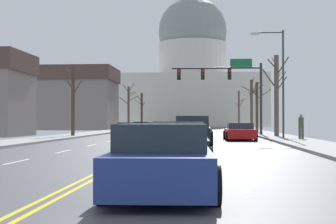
{
  "coord_description": "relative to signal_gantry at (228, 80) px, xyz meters",
  "views": [
    {
      "loc": [
        2.67,
        -29.01,
        1.36
      ],
      "look_at": [
        -1.23,
        21.87,
        2.27
      ],
      "focal_mm": 50.96,
      "sensor_mm": 36.0,
      "label": 1
    }
  ],
  "objects": [
    {
      "name": "bare_tree_03",
      "position": [
        -12.74,
        -4.05,
        -1.74
      ],
      "size": [
        1.74,
        2.48,
        5.68
      ],
      "color": "#423328",
      "rests_on": "ground"
    },
    {
      "name": "capitol_building",
      "position": [
        -4.76,
        66.09,
        6.71
      ],
      "size": [
        32.39,
        19.91,
        31.75
      ],
      "color": "beige",
      "rests_on": "ground"
    },
    {
      "name": "bare_tree_00",
      "position": [
        3.75,
        17.35,
        -1.48
      ],
      "size": [
        1.81,
        1.75,
        6.51
      ],
      "color": "#4C3D2D",
      "rests_on": "ground"
    },
    {
      "name": "sedan_oncoming_02",
      "position": [
        -6.45,
        29.51,
        -4.33
      ],
      "size": [
        2.05,
        4.35,
        1.24
      ],
      "color": "#9EA3A8",
      "rests_on": "ground"
    },
    {
      "name": "flank_building_00",
      "position": [
        -21.11,
        26.04,
        -0.34
      ],
      "size": [
        12.23,
        9.16,
        9.03
      ],
      "color": "slate",
      "rests_on": "ground"
    },
    {
      "name": "sedan_near_03",
      "position": [
        -2.91,
        -21.58,
        -4.3
      ],
      "size": [
        2.07,
        4.53,
        1.31
      ],
      "color": "#6B6056",
      "rests_on": "ground"
    },
    {
      "name": "bare_tree_04",
      "position": [
        3.5,
        9.43,
        -1.88
      ],
      "size": [
        3.15,
        3.08,
        5.37
      ],
      "color": "#423328",
      "rests_on": "ground"
    },
    {
      "name": "sedan_near_00",
      "position": [
        0.65,
        -3.34,
        -4.35
      ],
      "size": [
        2.03,
        4.47,
        1.18
      ],
      "color": "navy",
      "rests_on": "ground"
    },
    {
      "name": "pedestrian_00",
      "position": [
        4.32,
        -9.78,
        -3.86
      ],
      "size": [
        0.35,
        0.34,
        1.65
      ],
      "color": "#4C4238",
      "rests_on": "ground"
    },
    {
      "name": "sedan_oncoming_01",
      "position": [
        -9.98,
        16.43,
        -4.35
      ],
      "size": [
        2.11,
        4.61,
        1.21
      ],
      "color": "navy",
      "rests_on": "ground"
    },
    {
      "name": "sedan_oncoming_03",
      "position": [
        -10.16,
        41.68,
        -4.36
      ],
      "size": [
        2.14,
        4.54,
        1.17
      ],
      "color": "#6B6056",
      "rests_on": "ground"
    },
    {
      "name": "bare_tree_02",
      "position": [
        3.62,
        -3.72,
        -1.39
      ],
      "size": [
        2.08,
        2.62,
        6.41
      ],
      "color": "brown",
      "rests_on": "ground"
    },
    {
      "name": "sedan_near_01",
      "position": [
        0.32,
        -9.05,
        -4.35
      ],
      "size": [
        2.14,
        4.38,
        1.19
      ],
      "color": "#B71414",
      "rests_on": "ground"
    },
    {
      "name": "ground",
      "position": [
        -4.76,
        -12.98,
        -4.9
      ],
      "size": [
        20.0,
        180.0,
        0.2
      ],
      "color": "#4D4D52"
    },
    {
      "name": "street_lamp_right",
      "position": [
        3.14,
        -8.03,
        -0.26
      ],
      "size": [
        2.3,
        0.24,
        7.58
      ],
      "color": "#333338",
      "rests_on": "ground"
    },
    {
      "name": "sedan_oncoming_00",
      "position": [
        -10.2,
        7.01,
        -4.36
      ],
      "size": [
        2.08,
        4.72,
        1.16
      ],
      "color": "navy",
      "rests_on": "ground"
    },
    {
      "name": "pickup_truck_near_02",
      "position": [
        -2.77,
        -15.05,
        -4.19
      ],
      "size": [
        2.3,
        5.28,
        1.62
      ],
      "color": "black",
      "rests_on": "ground"
    },
    {
      "name": "bare_tree_05",
      "position": [
        -12.82,
        38.99,
        -1.72
      ],
      "size": [
        2.0,
        1.41,
        5.95
      ],
      "color": "#423328",
      "rests_on": "ground"
    },
    {
      "name": "bare_tree_01",
      "position": [
        -13.23,
        27.52,
        -1.41
      ],
      "size": [
        2.75,
        1.99,
        6.84
      ],
      "color": "brown",
      "rests_on": "ground"
    },
    {
      "name": "signal_gantry",
      "position": [
        0.0,
        0.0,
        0.0
      ],
      "size": [
        7.91,
        0.41,
        6.63
      ],
      "color": "#28282D",
      "rests_on": "ground"
    },
    {
      "name": "sedan_near_05",
      "position": [
        -2.87,
        -33.01,
        -4.31
      ],
      "size": [
        2.11,
        4.73,
        1.3
      ],
      "color": "navy",
      "rests_on": "ground"
    },
    {
      "name": "bare_tree_06",
      "position": [
        3.59,
        37.06,
        -1.64
      ],
      "size": [
        1.87,
        2.06,
        6.39
      ],
      "color": "brown",
      "rests_on": "ground"
    },
    {
      "name": "sedan_near_04",
      "position": [
        -2.95,
        -27.44,
        -4.3
      ],
      "size": [
        2.2,
        4.74,
        1.31
      ],
      "color": "black",
      "rests_on": "ground"
    }
  ]
}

